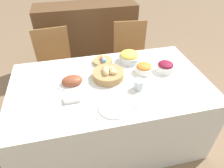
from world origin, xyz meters
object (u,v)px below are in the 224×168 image
object	(u,v)px
sideboard	(88,36)
pineapple_bowl	(129,57)
egg_basket	(103,61)
beet_salad_bowl	(165,67)
fork	(95,110)
spoon	(137,104)
dinner_plate	(114,107)
butter_dish	(72,99)
chair_far_right	(131,56)
chair_far_left	(56,65)
drinking_cup	(139,84)
knife	(133,104)
carrot_bowl	(144,68)
ham_platter	(72,81)
bread_basket	(109,74)

from	to	relation	value
sideboard	pineapple_bowl	world-z (taller)	sideboard
egg_basket	beet_salad_bowl	bearing A→B (deg)	-25.89
fork	spoon	bearing A→B (deg)	-1.80
dinner_plate	butter_dish	bearing A→B (deg)	153.43
spoon	beet_salad_bowl	bearing A→B (deg)	44.47
fork	butter_dish	bearing A→B (deg)	133.66
chair_far_right	chair_far_left	size ratio (longest dim) A/B	1.00
chair_far_left	drinking_cup	bearing A→B (deg)	-57.43
sideboard	dinner_plate	bearing A→B (deg)	-90.55
butter_dish	egg_basket	bearing A→B (deg)	55.20
chair_far_left	knife	world-z (taller)	chair_far_left
beet_salad_bowl	butter_dish	distance (m)	0.92
chair_far_right	carrot_bowl	distance (m)	0.79
ham_platter	sideboard	bearing A→B (deg)	78.15
sideboard	drinking_cup	world-z (taller)	sideboard
ham_platter	beet_salad_bowl	distance (m)	0.88
chair_far_right	knife	bearing A→B (deg)	-100.23
dinner_plate	spoon	size ratio (longest dim) A/B	1.43
chair_far_right	fork	xyz separation A→B (m)	(-0.64, -1.13, 0.26)
chair_far_left	sideboard	bearing A→B (deg)	50.37
dinner_plate	egg_basket	bearing A→B (deg)	87.23
spoon	carrot_bowl	bearing A→B (deg)	65.24
carrot_bowl	fork	bearing A→B (deg)	-143.18
pineapple_bowl	butter_dish	world-z (taller)	pineapple_bowl
butter_dish	sideboard	bearing A→B (deg)	79.06
egg_basket	fork	xyz separation A→B (m)	(-0.18, -0.64, -0.02)
chair_far_right	beet_salad_bowl	bearing A→B (deg)	-76.33
drinking_cup	butter_dish	size ratio (longest dim) A/B	0.67
chair_far_left	drinking_cup	world-z (taller)	chair_far_left
bread_basket	ham_platter	size ratio (longest dim) A/B	1.02
chair_far_left	bread_basket	xyz separation A→B (m)	(0.51, -0.74, 0.29)
bread_basket	ham_platter	bearing A→B (deg)	-177.30
bread_basket	fork	distance (m)	0.43
ham_platter	drinking_cup	xyz separation A→B (m)	(0.55, -0.19, 0.02)
bread_basket	pineapple_bowl	bearing A→B (deg)	41.08
ham_platter	fork	distance (m)	0.40
spoon	bread_basket	bearing A→B (deg)	112.32
bread_basket	fork	world-z (taller)	bread_basket
sideboard	knife	xyz separation A→B (m)	(0.13, -1.84, 0.26)
fork	spoon	world-z (taller)	same
fork	knife	world-z (taller)	same
sideboard	pineapple_bowl	bearing A→B (deg)	-76.89
pineapple_bowl	spoon	bearing A→B (deg)	-101.15
bread_basket	beet_salad_bowl	world-z (taller)	bread_basket
chair_far_right	butter_dish	world-z (taller)	chair_far_right
spoon	butter_dish	size ratio (longest dim) A/B	1.40
ham_platter	dinner_plate	distance (m)	0.47
spoon	chair_far_right	bearing A→B (deg)	76.36
chair_far_left	bread_basket	bearing A→B (deg)	-60.34
pineapple_bowl	beet_salad_bowl	size ratio (longest dim) A/B	1.30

